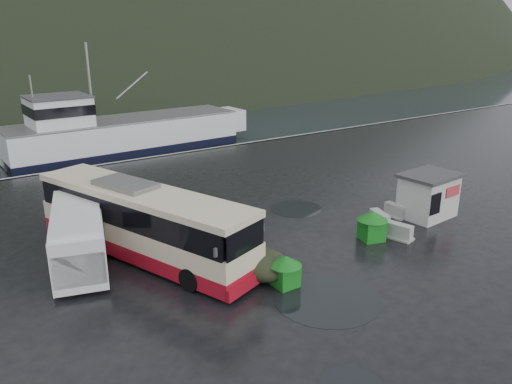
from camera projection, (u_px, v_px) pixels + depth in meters
ground at (258, 256)px, 23.36m from camera, size 160.00×160.00×0.00m
quay_edge at (115, 163)px, 39.10m from camera, size 160.00×0.60×1.50m
coach_bus at (145, 255)px, 23.44m from camera, size 7.02×12.54×3.46m
white_van at (82, 264)px, 22.54m from camera, size 3.84×6.81×2.70m
waste_bin_left at (285, 286)px, 20.68m from camera, size 0.99×0.99×1.36m
waste_bin_right at (371, 239)px, 25.13m from camera, size 1.36×1.36×1.54m
dome_tent at (258, 276)px, 21.45m from camera, size 3.15×3.70×1.23m
ticket_kiosk at (426, 216)px, 28.19m from camera, size 3.37×2.66×2.50m
jersey_barrier_a at (397, 238)px, 25.31m from camera, size 1.16×1.71×0.78m
jersey_barrier_b at (379, 226)px, 26.78m from camera, size 1.30×1.76×0.79m
jersey_barrier_c at (395, 216)px, 28.18m from camera, size 0.74×1.43×0.71m
fishing_trawler at (126, 138)px, 47.59m from camera, size 25.78×6.63×10.23m
puddles at (317, 270)px, 21.95m from camera, size 10.64×15.51×0.01m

